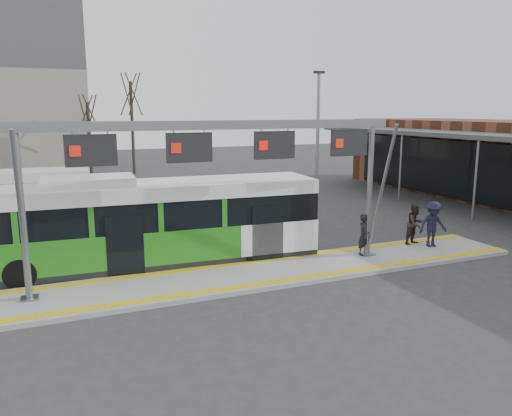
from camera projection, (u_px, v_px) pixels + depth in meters
The scene contains 13 objects.
ground at pixel (238, 279), 17.06m from camera, with size 120.00×120.00×0.00m, color #2D2D30.
platform_main at pixel (238, 277), 17.05m from camera, with size 22.00×3.00×0.15m, color gray.
platform_second at pixel (93, 235), 22.75m from camera, with size 20.00×3.00×0.15m, color gray.
tactile_main at pixel (238, 274), 17.03m from camera, with size 22.00×2.65×0.02m.
tactile_second at pixel (91, 228), 23.77m from camera, with size 20.00×0.35×0.02m.
gantry at pixel (224, 153), 16.33m from camera, with size 13.00×1.68×5.20m.
hero_bus at pixel (149, 224), 18.27m from camera, with size 12.51×3.31×3.40m.
passenger_a at pixel (364, 235), 19.23m from camera, with size 0.59×0.38×1.61m, color black.
passenger_b at pixel (415, 224), 20.80m from camera, with size 0.84×0.65×1.72m, color black.
passenger_c at pixel (433, 224), 20.37m from camera, with size 1.21×0.70×1.88m, color black.
tree_left at pixel (88, 113), 40.36m from camera, with size 1.40×1.40×7.16m.
tree_mid at pixel (131, 95), 43.86m from camera, with size 1.40×1.40×9.23m.
lamp_east at pixel (317, 146), 24.00m from camera, with size 0.50×0.25×7.48m.
Camera 1 is at (-5.77, -15.23, 5.67)m, focal length 35.00 mm.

